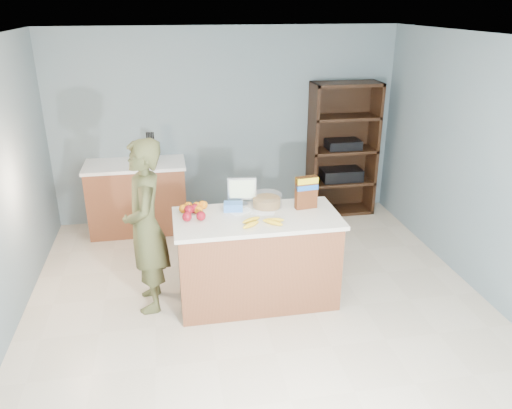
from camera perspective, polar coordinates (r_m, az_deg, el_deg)
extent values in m
cube|color=beige|center=(4.86, 0.76, -12.56)|extent=(4.50, 5.00, 0.02)
cube|color=slate|center=(6.63, -3.38, 8.96)|extent=(4.50, 0.02, 2.50)
cube|color=slate|center=(5.17, 26.13, 2.82)|extent=(0.02, 5.00, 2.50)
cube|color=white|center=(4.00, 0.95, 18.35)|extent=(4.50, 5.00, 0.02)
cube|color=brown|center=(4.88, 0.11, -6.43)|extent=(1.50, 0.70, 0.86)
cube|color=silver|center=(4.68, 0.11, -1.59)|extent=(1.56, 0.76, 0.04)
cube|color=black|center=(5.07, 0.10, -10.19)|extent=(1.46, 0.66, 0.10)
cube|color=brown|center=(6.56, -13.34, 0.70)|extent=(1.20, 0.60, 0.86)
cube|color=white|center=(6.41, -13.70, 4.44)|extent=(1.24, 0.62, 0.04)
cube|color=black|center=(7.05, 9.38, 6.57)|extent=(0.90, 0.04, 1.80)
cube|color=black|center=(6.76, 6.42, 6.04)|extent=(0.04, 0.40, 1.80)
cube|color=black|center=(7.05, 13.18, 6.26)|extent=(0.04, 0.40, 1.80)
cube|color=black|center=(7.18, 9.41, -0.60)|extent=(0.90, 0.40, 0.04)
cube|color=black|center=(7.03, 9.63, 2.64)|extent=(0.90, 0.40, 0.04)
cube|color=black|center=(6.89, 9.87, 6.16)|extent=(0.90, 0.40, 0.04)
cube|color=black|center=(6.78, 10.12, 9.82)|extent=(0.90, 0.40, 0.04)
cube|color=black|center=(6.71, 10.37, 13.40)|extent=(0.90, 0.40, 0.04)
cube|color=black|center=(6.99, 9.68, 3.41)|extent=(0.55, 0.32, 0.16)
cube|color=black|center=(6.87, 9.91, 6.80)|extent=(0.45, 0.30, 0.12)
imported|color=#444525|center=(4.73, -12.48, -2.51)|extent=(0.43, 0.63, 1.67)
cube|color=tan|center=(6.34, -11.86, 5.64)|extent=(0.12, 0.10, 0.22)
cylinder|color=black|center=(6.30, -12.33, 6.97)|extent=(0.02, 0.02, 0.09)
cylinder|color=black|center=(6.30, -12.15, 6.98)|extent=(0.02, 0.02, 0.09)
cylinder|color=black|center=(6.30, -11.97, 6.99)|extent=(0.02, 0.02, 0.09)
cylinder|color=black|center=(6.30, -11.78, 7.00)|extent=(0.02, 0.02, 0.09)
cylinder|color=black|center=(6.30, -11.60, 7.02)|extent=(0.02, 0.02, 0.09)
cube|color=white|center=(4.78, -1.66, -0.80)|extent=(0.25, 0.20, 0.00)
cube|color=white|center=(4.75, 0.79, -0.96)|extent=(0.25, 0.18, 0.00)
ellipsoid|color=yellow|center=(4.54, -0.56, -1.78)|extent=(0.20, 0.13, 0.04)
ellipsoid|color=yellow|center=(4.45, -0.59, -2.32)|extent=(0.19, 0.15, 0.04)
ellipsoid|color=yellow|center=(4.54, 2.00, -1.81)|extent=(0.20, 0.07, 0.04)
ellipsoid|color=yellow|center=(4.50, 1.98, -2.06)|extent=(0.18, 0.17, 0.04)
sphere|color=maroon|center=(4.75, -7.68, -0.59)|extent=(0.09, 0.09, 0.09)
sphere|color=maroon|center=(4.60, -6.31, -1.31)|extent=(0.09, 0.09, 0.09)
sphere|color=maroon|center=(4.60, -7.89, -1.40)|extent=(0.09, 0.09, 0.09)
sphere|color=maroon|center=(4.77, -6.99, -0.46)|extent=(0.09, 0.09, 0.09)
sphere|color=orange|center=(4.79, -8.33, -0.49)|extent=(0.08, 0.08, 0.08)
sphere|color=orange|center=(4.83, -6.79, -0.18)|extent=(0.08, 0.08, 0.08)
sphere|color=orange|center=(4.76, -6.76, -0.54)|extent=(0.08, 0.08, 0.08)
sphere|color=orange|center=(4.86, -6.15, -0.03)|extent=(0.08, 0.08, 0.08)
sphere|color=orange|center=(4.84, -7.71, -0.17)|extent=(0.08, 0.08, 0.08)
sphere|color=orange|center=(4.75, -6.58, -0.56)|extent=(0.08, 0.08, 0.08)
sphere|color=orange|center=(4.85, -6.01, -0.05)|extent=(0.08, 0.08, 0.08)
cube|color=blue|center=(4.79, -2.62, -0.25)|extent=(0.20, 0.15, 0.08)
cylinder|color=#267219|center=(4.88, 1.22, 0.27)|extent=(0.27, 0.27, 0.09)
cylinder|color=white|center=(4.87, 1.22, 0.49)|extent=(0.30, 0.30, 0.13)
cylinder|color=silver|center=(4.94, -1.60, 0.04)|extent=(0.12, 0.12, 0.01)
cylinder|color=silver|center=(4.93, -1.60, 0.38)|extent=(0.02, 0.02, 0.05)
cube|color=silver|center=(4.88, -1.62, 1.85)|extent=(0.28, 0.07, 0.22)
cube|color=yellow|center=(4.86, -1.61, 1.77)|extent=(0.24, 0.04, 0.18)
cube|color=#592B14|center=(4.83, 5.76, 1.36)|extent=(0.22, 0.10, 0.32)
cube|color=yellow|center=(4.78, 5.82, 2.81)|extent=(0.22, 0.10, 0.06)
cube|color=blue|center=(4.81, 5.79, 2.02)|extent=(0.22, 0.10, 0.05)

